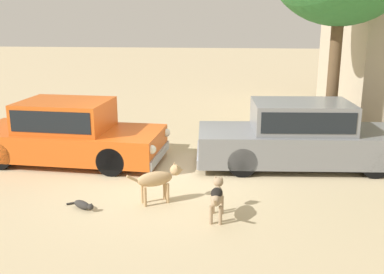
# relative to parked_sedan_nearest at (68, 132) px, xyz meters

# --- Properties ---
(ground_plane) EXTENTS (80.00, 80.00, 0.00)m
(ground_plane) POSITION_rel_parked_sedan_nearest_xyz_m (2.33, -1.06, -0.72)
(ground_plane) COLOR tan
(parked_sedan_nearest) EXTENTS (4.61, 2.08, 1.45)m
(parked_sedan_nearest) POSITION_rel_parked_sedan_nearest_xyz_m (0.00, 0.00, 0.00)
(parked_sedan_nearest) COLOR #D15619
(parked_sedan_nearest) RESTS_ON ground_plane
(parked_sedan_second) EXTENTS (4.93, 2.00, 1.49)m
(parked_sedan_second) POSITION_rel_parked_sedan_nearest_xyz_m (5.42, 0.17, 0.02)
(parked_sedan_second) COLOR slate
(parked_sedan_second) RESTS_ON ground_plane
(stray_dog_spotted) EXTENTS (1.01, 0.59, 0.72)m
(stray_dog_spotted) POSITION_rel_parked_sedan_nearest_xyz_m (2.53, -2.22, -0.25)
(stray_dog_spotted) COLOR tan
(stray_dog_spotted) RESTS_ON ground_plane
(stray_dog_tan) EXTENTS (0.23, 1.04, 0.64)m
(stray_dog_tan) POSITION_rel_parked_sedan_nearest_xyz_m (3.62, -2.78, -0.29)
(stray_dog_tan) COLOR #997F60
(stray_dog_tan) RESTS_ON ground_plane
(stray_cat) EXTENTS (0.60, 0.42, 0.16)m
(stray_cat) POSITION_rel_parked_sedan_nearest_xyz_m (1.22, -2.65, -0.64)
(stray_cat) COLOR #2D2B28
(stray_cat) RESTS_ON ground_plane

